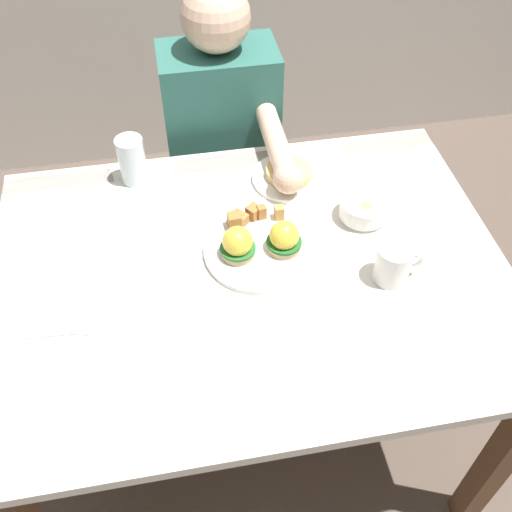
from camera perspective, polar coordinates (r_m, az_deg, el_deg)
The scene contains 9 objects.
ground_plane at distance 1.99m, azimuth -0.37°, elevation -15.35°, with size 6.00×6.00×0.00m, color brown.
dining_table at distance 1.46m, azimuth -0.48°, elevation -3.95°, with size 1.20×0.90×0.74m.
eggs_benedict_plate at distance 1.39m, azimuth 0.34°, elevation 1.21°, with size 0.27×0.27×0.09m.
fruit_bowl at distance 1.49m, azimuth 10.35°, elevation 4.48°, with size 0.12×0.12×0.06m.
coffee_mug at distance 1.35m, azimuth 13.22°, elevation -0.65°, with size 0.11×0.08×0.09m.
fork at distance 1.32m, azimuth -18.28°, elevation -7.11°, with size 0.16×0.03×0.00m.
water_glass_near at distance 1.60m, azimuth -11.87°, elevation 8.88°, with size 0.07×0.07×0.13m.
side_plate at distance 1.60m, azimuth 3.21°, elevation 7.79°, with size 0.20×0.20×0.04m.
diner_person at distance 1.88m, azimuth -3.08°, elevation 10.77°, with size 0.34×0.54×1.14m.
Camera 1 is at (-0.15, -0.89, 1.77)m, focal length 41.35 mm.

